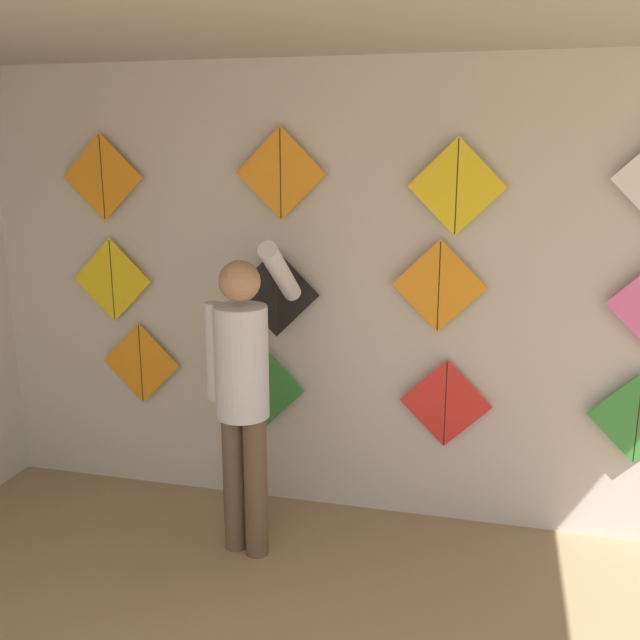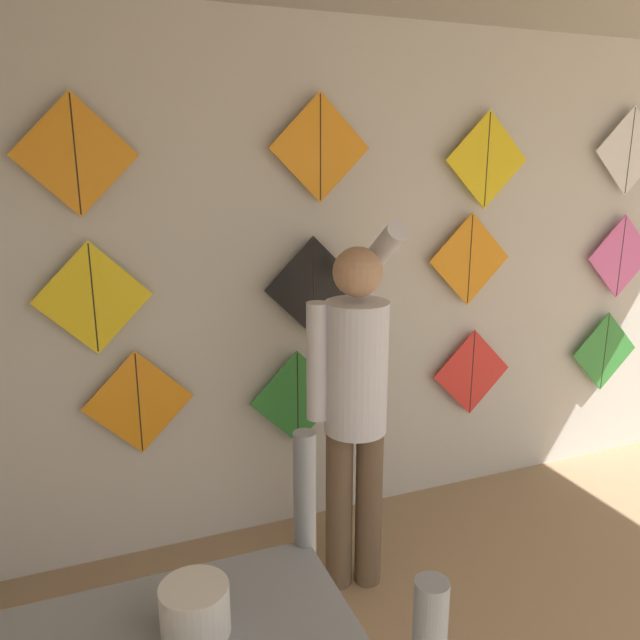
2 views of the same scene
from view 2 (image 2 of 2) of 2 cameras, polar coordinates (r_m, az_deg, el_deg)
name	(u,v)px [view 2 (image 2 of 2)]	position (r m, az deg, el deg)	size (l,w,h in m)	color
back_panel	(394,280)	(3.67, 6.76, 3.64)	(5.79, 0.06, 2.80)	beige
shopkeeper	(355,391)	(2.96, 3.18, -6.51)	(0.45, 0.59, 1.83)	brown
kite_0	(139,403)	(3.32, -16.24, -7.26)	(0.55, 0.01, 0.55)	orange
kite_1	(298,398)	(3.52, -2.07, -7.12)	(0.55, 0.01, 0.55)	#338C38
kite_2	(472,372)	(4.03, 13.72, -4.67)	(0.55, 0.01, 0.55)	red
kite_3	(605,352)	(4.71, 24.57, -2.65)	(0.55, 0.01, 0.55)	#338C38
kite_4	(93,298)	(3.15, -20.03, 1.87)	(0.55, 0.01, 0.55)	yellow
kite_5	(313,287)	(3.37, -0.60, 3.03)	(0.55, 0.01, 0.55)	black
kite_6	(470,259)	(3.82, 13.53, 5.41)	(0.55, 0.01, 0.55)	orange
kite_7	(621,257)	(4.60, 25.80, 5.23)	(0.55, 0.01, 0.55)	pink
kite_8	(75,155)	(3.08, -21.47, 13.87)	(0.55, 0.01, 0.55)	orange
kite_9	(320,148)	(3.31, 0.02, 15.45)	(0.55, 0.01, 0.55)	orange
kite_10	(487,160)	(3.81, 15.03, 13.94)	(0.55, 0.01, 0.55)	yellow
kite_11	(630,151)	(4.53, 26.46, 13.66)	(0.55, 0.01, 0.55)	white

